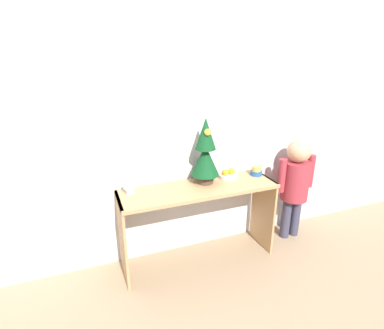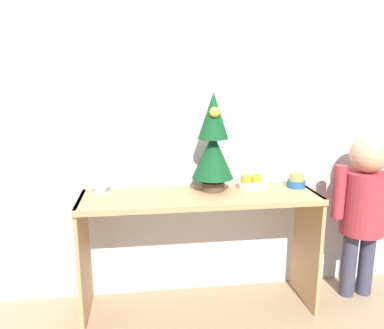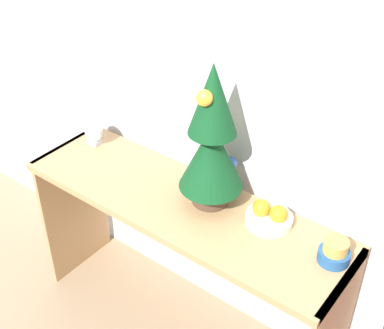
{
  "view_description": "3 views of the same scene",
  "coord_description": "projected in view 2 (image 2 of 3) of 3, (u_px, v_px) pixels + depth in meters",
  "views": [
    {
      "loc": [
        -0.84,
        -1.86,
        1.7
      ],
      "look_at": [
        -0.05,
        0.22,
        0.89
      ],
      "focal_mm": 28.0,
      "sensor_mm": 36.0,
      "label": 1
    },
    {
      "loc": [
        -0.3,
        -1.74,
        1.3
      ],
      "look_at": [
        -0.04,
        0.21,
        0.86
      ],
      "focal_mm": 35.0,
      "sensor_mm": 36.0,
      "label": 2
    },
    {
      "loc": [
        0.96,
        -1.0,
        1.93
      ],
      "look_at": [
        0.02,
        0.23,
        0.85
      ],
      "focal_mm": 50.0,
      "sensor_mm": 36.0,
      "label": 3
    }
  ],
  "objects": [
    {
      "name": "ground_plane",
      "position": [
        205.0,
        328.0,
        2.01
      ],
      "size": [
        12.0,
        12.0,
        0.0
      ],
      "primitive_type": "plane",
      "color": "#997F60"
    },
    {
      "name": "back_wall",
      "position": [
        194.0,
        90.0,
        2.15
      ],
      "size": [
        7.0,
        0.05,
        2.5
      ],
      "primitive_type": "cube",
      "color": "silver",
      "rests_on": "ground_plane"
    },
    {
      "name": "console_table",
      "position": [
        200.0,
        219.0,
        2.08
      ],
      "size": [
        1.3,
        0.39,
        0.69
      ],
      "color": "tan",
      "rests_on": "ground_plane"
    },
    {
      "name": "mini_tree",
      "position": [
        213.0,
        144.0,
        2.06
      ],
      "size": [
        0.23,
        0.23,
        0.55
      ],
      "color": "#4C3828",
      "rests_on": "console_table"
    },
    {
      "name": "fruit_bowl",
      "position": [
        251.0,
        182.0,
        2.17
      ],
      "size": [
        0.17,
        0.17,
        0.08
      ],
      "color": "silver",
      "rests_on": "console_table"
    },
    {
      "name": "singing_bowl",
      "position": [
        296.0,
        181.0,
        2.17
      ],
      "size": [
        0.1,
        0.1,
        0.08
      ],
      "color": "#235189",
      "rests_on": "console_table"
    },
    {
      "name": "desk_clock",
      "position": [
        100.0,
        183.0,
        2.04
      ],
      "size": [
        0.11,
        0.04,
        0.13
      ],
      "color": "#B2B2B7",
      "rests_on": "console_table"
    },
    {
      "name": "child_figure",
      "position": [
        364.0,
        201.0,
        2.21
      ],
      "size": [
        0.4,
        0.25,
        0.99
      ],
      "color": "#38384C",
      "rests_on": "ground_plane"
    }
  ]
}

